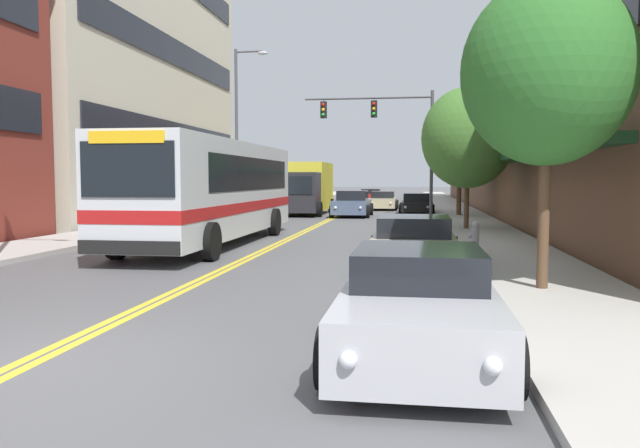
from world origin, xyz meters
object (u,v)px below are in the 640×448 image
car_slate_blue_moving_lead (352,204)px  car_red_moving_third (371,197)px  city_bus (214,187)px  street_lamp_left_far (240,121)px  box_truck (305,188)px  car_black_parked_right_mid (417,204)px  traffic_signal_mast (388,127)px  street_tree_right_near (547,72)px  fire_hydrant (475,237)px  car_white_parked_left_near (255,205)px  street_tree_right_mid (468,138)px  car_champagne_parked_right_far (414,245)px  car_beige_moving_second (383,201)px  street_tree_right_far (460,147)px  car_silver_parked_right_foreground (418,306)px

car_slate_blue_moving_lead → car_red_moving_third: 17.87m
city_bus → car_red_moving_third: 33.36m
street_lamp_left_far → box_truck: bearing=49.6°
car_slate_blue_moving_lead → city_bus: bearing=-100.8°
car_black_parked_right_mid → traffic_signal_mast: bearing=-114.0°
street_tree_right_near → fire_hydrant: size_ratio=6.63×
car_black_parked_right_mid → street_tree_right_near: size_ratio=0.81×
car_white_parked_left_near → street_tree_right_mid: bearing=-37.2°
car_champagne_parked_right_far → traffic_signal_mast: 20.88m
street_tree_right_near → car_slate_blue_moving_lead: bearing=104.0°
car_slate_blue_moving_lead → fire_hydrant: (5.09, -17.59, -0.12)m
car_beige_moving_second → street_tree_right_mid: street_tree_right_mid is taller
street_tree_right_near → street_tree_right_far: bearing=89.8°
car_white_parked_left_near → street_tree_right_near: bearing=-63.2°
traffic_signal_mast → street_tree_right_near: size_ratio=1.30×
box_truck → city_bus: bearing=-89.7°
box_truck → street_tree_right_near: bearing=-70.5°
street_lamp_left_far → street_tree_right_mid: (11.45, -7.72, -1.54)m
car_beige_moving_second → traffic_signal_mast: bearing=-85.1°
box_truck → street_lamp_left_far: bearing=-130.4°
car_beige_moving_second → street_lamp_left_far: 12.88m
car_black_parked_right_mid → street_tree_right_far: street_tree_right_far is taller
car_red_moving_third → street_lamp_left_far: street_lamp_left_far is taller
city_bus → car_slate_blue_moving_lead: city_bus is taller
street_tree_right_mid → fire_hydrant: bearing=-92.9°
street_tree_right_far → fire_hydrant: bearing=-92.4°
car_slate_blue_moving_lead → car_silver_parked_right_foreground: bearing=-82.6°
car_white_parked_left_near → car_beige_moving_second: bearing=54.3°
city_bus → street_tree_right_near: (8.70, -7.73, 2.14)m
car_white_parked_left_near → car_black_parked_right_mid: size_ratio=1.01×
car_silver_parked_right_foreground → street_tree_right_far: bearing=85.2°
car_black_parked_right_mid → street_tree_right_mid: street_tree_right_mid is taller
box_truck → street_tree_right_mid: bearing=-52.6°
city_bus → car_beige_moving_second: bearing=79.7°
city_bus → street_lamp_left_far: size_ratio=1.32×
car_white_parked_left_near → car_red_moving_third: (5.06, 19.09, -0.04)m
car_champagne_parked_right_far → car_beige_moving_second: car_beige_moving_second is taller
car_black_parked_right_mid → car_beige_moving_second: 4.74m
city_bus → car_red_moving_third: city_bus is taller
city_bus → box_truck: city_bus is taller
city_bus → street_tree_right_mid: size_ratio=2.15×
city_bus → car_black_parked_right_mid: city_bus is taller
traffic_signal_mast → street_lamp_left_far: 8.12m
car_red_moving_third → street_lamp_left_far: bearing=-106.4°
city_bus → street_tree_right_mid: (8.44, 5.98, 1.88)m
car_white_parked_left_near → car_slate_blue_moving_lead: bearing=13.0°
car_beige_moving_second → car_silver_parked_right_foreground: bearing=-86.4°
car_beige_moving_second → car_champagne_parked_right_far: bearing=-85.6°
car_red_moving_third → car_champagne_parked_right_far: bearing=-84.5°
car_champagne_parked_right_far → car_slate_blue_moving_lead: car_slate_blue_moving_lead is taller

